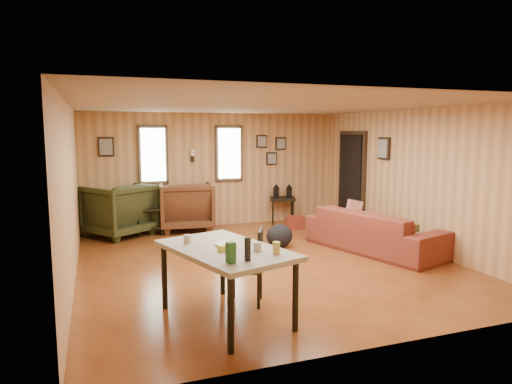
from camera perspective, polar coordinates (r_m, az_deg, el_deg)
room at (r=7.25m, az=1.59°, el=1.15°), size 5.54×6.04×2.44m
sofa at (r=7.97m, az=14.55°, el=-3.86°), size 1.36×2.50×0.94m
recliner_brown at (r=9.49m, az=-8.75°, el=-1.41°), size 1.17×1.11×1.10m
recliner_green at (r=9.20m, az=-16.81°, el=-1.85°), size 1.48×1.47×1.13m
end_table at (r=9.19m, az=-13.09°, el=-2.94°), size 0.57×0.53×0.66m
side_table at (r=10.07m, az=3.34°, el=-0.56°), size 0.70×0.70×0.87m
cooler at (r=9.60m, az=4.88°, el=-3.79°), size 0.40×0.32×0.26m
backpack at (r=8.01m, az=2.96°, el=-5.50°), size 0.50×0.39×0.41m
sofa_pillows at (r=8.28m, az=15.09°, el=-3.25°), size 0.40×1.67×0.35m
dining_table at (r=4.89m, az=-3.74°, el=-7.79°), size 1.36×1.76×1.02m
dining_chair at (r=5.38m, az=-0.56°, el=-8.73°), size 0.54×0.54×0.90m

